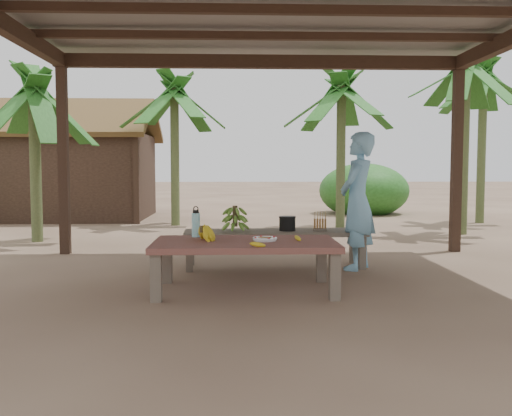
{
  "coord_description": "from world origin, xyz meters",
  "views": [
    {
      "loc": [
        -0.42,
        -5.81,
        1.23
      ],
      "look_at": [
        -0.18,
        0.13,
        0.8
      ],
      "focal_mm": 40.0,
      "sensor_mm": 36.0,
      "label": 1
    }
  ],
  "objects_px": {
    "ripe_banana_bunch": "(201,232)",
    "plate": "(265,239)",
    "water_flask": "(196,224)",
    "cooking_pot": "(287,224)",
    "work_table": "(245,248)",
    "bench": "(275,235)",
    "woman": "(357,201)"
  },
  "relations": [
    {
      "from": "work_table",
      "to": "ripe_banana_bunch",
      "type": "xyz_separation_m",
      "value": [
        -0.43,
        0.04,
        0.15
      ]
    },
    {
      "from": "bench",
      "to": "woman",
      "type": "xyz_separation_m",
      "value": [
        0.98,
        -0.17,
        0.43
      ]
    },
    {
      "from": "ripe_banana_bunch",
      "to": "bench",
      "type": "bearing_deg",
      "value": 57.29
    },
    {
      "from": "work_table",
      "to": "ripe_banana_bunch",
      "type": "height_order",
      "value": "ripe_banana_bunch"
    },
    {
      "from": "work_table",
      "to": "water_flask",
      "type": "xyz_separation_m",
      "value": [
        -0.51,
        0.36,
        0.2
      ]
    },
    {
      "from": "plate",
      "to": "work_table",
      "type": "bearing_deg",
      "value": -178.31
    },
    {
      "from": "plate",
      "to": "water_flask",
      "type": "height_order",
      "value": "water_flask"
    },
    {
      "from": "water_flask",
      "to": "cooking_pot",
      "type": "height_order",
      "value": "water_flask"
    },
    {
      "from": "work_table",
      "to": "water_flask",
      "type": "distance_m",
      "value": 0.65
    },
    {
      "from": "bench",
      "to": "ripe_banana_bunch",
      "type": "bearing_deg",
      "value": -124.58
    },
    {
      "from": "work_table",
      "to": "ripe_banana_bunch",
      "type": "distance_m",
      "value": 0.46
    },
    {
      "from": "plate",
      "to": "cooking_pot",
      "type": "bearing_deg",
      "value": 75.18
    },
    {
      "from": "plate",
      "to": "water_flask",
      "type": "distance_m",
      "value": 0.8
    },
    {
      "from": "work_table",
      "to": "cooking_pot",
      "type": "bearing_deg",
      "value": 67.95
    },
    {
      "from": "woman",
      "to": "work_table",
      "type": "bearing_deg",
      "value": -18.11
    },
    {
      "from": "plate",
      "to": "woman",
      "type": "height_order",
      "value": "woman"
    },
    {
      "from": "plate",
      "to": "water_flask",
      "type": "bearing_deg",
      "value": 153.17
    },
    {
      "from": "plate",
      "to": "ripe_banana_bunch",
      "type": "bearing_deg",
      "value": 176.55
    },
    {
      "from": "work_table",
      "to": "ripe_banana_bunch",
      "type": "bearing_deg",
      "value": 174.54
    },
    {
      "from": "plate",
      "to": "bench",
      "type": "bearing_deg",
      "value": 81.61
    },
    {
      "from": "ripe_banana_bunch",
      "to": "cooking_pot",
      "type": "bearing_deg",
      "value": 52.61
    },
    {
      "from": "cooking_pot",
      "to": "woman",
      "type": "distance_m",
      "value": 0.89
    },
    {
      "from": "bench",
      "to": "woman",
      "type": "relative_size",
      "value": 1.35
    },
    {
      "from": "work_table",
      "to": "bench",
      "type": "relative_size",
      "value": 0.81
    },
    {
      "from": "cooking_pot",
      "to": "ripe_banana_bunch",
      "type": "bearing_deg",
      "value": -127.39
    },
    {
      "from": "cooking_pot",
      "to": "water_flask",
      "type": "bearing_deg",
      "value": -137.53
    },
    {
      "from": "ripe_banana_bunch",
      "to": "water_flask",
      "type": "distance_m",
      "value": 0.33
    },
    {
      "from": "ripe_banana_bunch",
      "to": "plate",
      "type": "distance_m",
      "value": 0.63
    },
    {
      "from": "work_table",
      "to": "ripe_banana_bunch",
      "type": "relative_size",
      "value": 6.71
    },
    {
      "from": "ripe_banana_bunch",
      "to": "cooking_pot",
      "type": "height_order",
      "value": "ripe_banana_bunch"
    },
    {
      "from": "bench",
      "to": "cooking_pot",
      "type": "relative_size",
      "value": 11.16
    },
    {
      "from": "bench",
      "to": "water_flask",
      "type": "distance_m",
      "value": 1.34
    }
  ]
}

